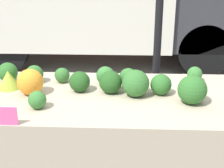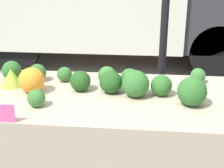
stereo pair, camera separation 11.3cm
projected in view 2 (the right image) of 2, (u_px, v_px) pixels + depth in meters
name	position (u px, v px, depth m)	size (l,w,h in m)	color
tent_pole	(166.00, 5.00, 2.72)	(0.07, 0.07, 2.71)	black
market_table	(111.00, 113.00, 2.09)	(1.91, 0.93, 0.85)	tan
orange_cauliflower	(32.00, 80.00, 2.13)	(0.18, 0.18, 0.18)	orange
romanesco_head	(12.00, 78.00, 2.25)	(0.16, 0.16, 0.13)	#93B238
broccoli_head_0	(136.00, 84.00, 2.06)	(0.18, 0.18, 0.18)	#336B2D
broccoli_head_1	(161.00, 85.00, 2.09)	(0.14, 0.14, 0.14)	#2D6628
broccoli_head_2	(36.00, 98.00, 1.93)	(0.11, 0.11, 0.11)	#387533
broccoli_head_3	(80.00, 81.00, 2.17)	(0.15, 0.15, 0.15)	#23511E
broccoli_head_4	(107.00, 75.00, 2.29)	(0.13, 0.13, 0.13)	#387533
broccoli_head_5	(130.00, 77.00, 2.26)	(0.13, 0.13, 0.13)	#336B2D
broccoli_head_6	(37.00, 73.00, 2.36)	(0.13, 0.13, 0.13)	#336B2D
broccoli_head_7	(198.00, 76.00, 2.32)	(0.11, 0.11, 0.11)	#387533
broccoli_head_8	(12.00, 70.00, 2.39)	(0.15, 0.15, 0.15)	#2D6628
broccoli_head_9	(192.00, 91.00, 1.93)	(0.19, 0.19, 0.19)	#2D6628
broccoli_head_10	(111.00, 82.00, 2.13)	(0.16, 0.16, 0.16)	#23511E
broccoli_head_11	(65.00, 74.00, 2.35)	(0.11, 0.11, 0.11)	#336B2D
price_sign	(2.00, 113.00, 1.73)	(0.15, 0.01, 0.11)	#F45B9E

